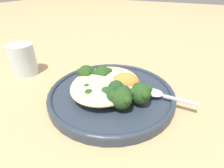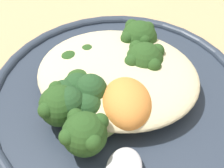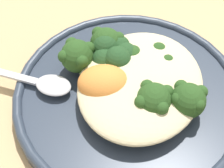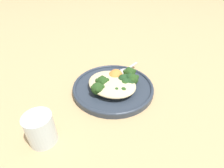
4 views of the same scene
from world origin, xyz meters
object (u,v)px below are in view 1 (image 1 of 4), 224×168
sweet_potato_chunk_0 (126,83)px  spoon (157,94)px  plate (111,93)px  broccoli_stalk_7 (139,92)px  kale_tuft (117,94)px  broccoli_stalk_3 (100,87)px  broccoli_stalk_6 (121,97)px  water_glass (23,59)px  broccoli_stalk_2 (103,81)px  broccoli_stalk_1 (90,74)px  broccoli_stalk_0 (104,75)px  broccoli_stalk_4 (99,92)px  quinoa_mound (106,84)px  broccoli_stalk_5 (110,92)px  sweet_potato_chunk_1 (126,82)px

sweet_potato_chunk_0 → spoon: (-0.01, 0.07, -0.01)m
plate → spoon: bearing=104.4°
broccoli_stalk_7 → kale_tuft: 0.04m
broccoli_stalk_3 → kale_tuft: (0.02, 0.05, 0.01)m
spoon → broccoli_stalk_3: bearing=-160.2°
broccoli_stalk_6 → water_glass: water_glass is taller
broccoli_stalk_2 → kale_tuft: 0.07m
broccoli_stalk_3 → sweet_potato_chunk_0: 0.06m
broccoli_stalk_1 → water_glass: size_ratio=1.35×
broccoli_stalk_3 → broccoli_stalk_1: bearing=-89.9°
broccoli_stalk_7 → kale_tuft: (0.02, -0.04, -0.00)m
broccoli_stalk_6 → broccoli_stalk_7: (-0.03, 0.02, 0.00)m
broccoli_stalk_0 → broccoli_stalk_4: broccoli_stalk_0 is taller
quinoa_mound → water_glass: (0.00, -0.27, 0.01)m
quinoa_mound → spoon: (-0.03, 0.11, -0.01)m
broccoli_stalk_0 → broccoli_stalk_5: broccoli_stalk_0 is taller
quinoa_mound → sweet_potato_chunk_1: bearing=117.2°
broccoli_stalk_7 → broccoli_stalk_0: bearing=-165.4°
water_glass → quinoa_mound: bearing=90.1°
broccoli_stalk_2 → broccoli_stalk_4: size_ratio=0.69×
broccoli_stalk_3 → broccoli_stalk_7: 0.09m
broccoli_stalk_7 → quinoa_mound: bearing=-152.3°
broccoli_stalk_0 → broccoli_stalk_7: (0.03, 0.10, 0.00)m
broccoli_stalk_4 → broccoli_stalk_5: bearing=133.8°
broccoli_stalk_2 → spoon: bearing=158.3°
quinoa_mound → broccoli_stalk_3: bearing=-26.0°
broccoli_stalk_0 → spoon: size_ratio=0.74×
broccoli_stalk_0 → water_glass: bearing=-2.9°
plate → broccoli_stalk_1: broccoli_stalk_1 is taller
kale_tuft → plate: bearing=-138.1°
broccoli_stalk_1 → sweet_potato_chunk_0: bearing=168.0°
sweet_potato_chunk_0 → spoon: size_ratio=0.48×
quinoa_mound → broccoli_stalk_4: bearing=0.5°
quinoa_mound → sweet_potato_chunk_0: bearing=110.5°
plate → kale_tuft: 0.06m
broccoli_stalk_1 → broccoli_stalk_3: size_ratio=1.07×
quinoa_mound → spoon: 0.11m
plate → broccoli_stalk_4: size_ratio=2.63×
water_glass → kale_tuft: bearing=84.5°
plate → water_glass: size_ratio=3.32×
broccoli_stalk_3 → broccoli_stalk_2: bearing=-135.1°
quinoa_mound → sweet_potato_chunk_1: sweet_potato_chunk_1 is taller
quinoa_mound → broccoli_stalk_1: (-0.01, -0.05, 0.00)m
quinoa_mound → water_glass: bearing=-89.9°
broccoli_stalk_3 → water_glass: water_glass is taller
broccoli_stalk_6 → water_glass: (-0.04, -0.32, 0.00)m
broccoli_stalk_1 → quinoa_mound: bearing=152.5°
broccoli_stalk_0 → broccoli_stalk_1: 0.04m
water_glass → broccoli_stalk_3: bearing=86.8°
water_glass → broccoli_stalk_6: bearing=83.7°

